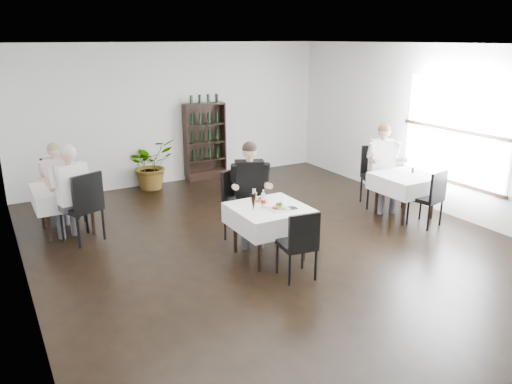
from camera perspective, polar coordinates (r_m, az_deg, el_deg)
room_shell at (r=7.11m, az=3.65°, el=4.27°), size 9.00×9.00×9.00m
window_right at (r=9.43m, az=21.82°, el=6.30°), size 0.06×2.30×1.85m
wine_shelf at (r=11.25m, az=-5.85°, el=5.66°), size 0.90×0.28×1.75m
main_table at (r=7.20m, az=1.51°, el=-2.82°), size 1.03×1.03×0.77m
left_table at (r=8.73m, az=-21.00°, el=-0.37°), size 0.98×0.98×0.77m
right_table at (r=9.24m, az=16.72°, el=0.99°), size 0.98×0.98×0.77m
potted_tree at (r=10.77m, az=-11.92°, el=3.12°), size 1.16×1.08×1.06m
main_chair_far at (r=7.88m, az=-1.85°, el=-0.92°), size 0.67×0.68×1.12m
main_chair_near at (r=6.57m, az=5.01°, el=-5.62°), size 0.49×0.49×0.96m
left_chair_far at (r=9.51m, az=-21.63°, el=0.88°), size 0.51×0.52×1.07m
left_chair_near at (r=8.15m, az=-19.09°, el=-1.19°), size 0.68×0.68×1.13m
right_chair_far at (r=9.79m, az=13.52°, el=2.27°), size 0.68×0.68×1.12m
right_chair_near at (r=8.87m, az=19.34°, el=-0.31°), size 0.53×0.53×0.99m
diner_main at (r=7.67m, az=-0.65°, el=0.81°), size 0.70×0.74×1.59m
diner_left_far at (r=9.26m, az=-21.86°, el=1.65°), size 0.55×0.57×1.38m
diner_left_near at (r=8.12m, az=-20.48°, el=0.61°), size 0.65×0.68×1.58m
diner_right_far at (r=9.50m, az=14.39°, el=3.54°), size 0.71×0.75×1.60m
plate_far at (r=7.36m, az=0.46°, el=-1.02°), size 0.29×0.29×0.07m
plate_near at (r=7.06m, az=2.60°, el=-1.81°), size 0.27×0.27×0.08m
pilsner_dark at (r=6.91m, az=-0.32°, el=-1.19°), size 0.08×0.08×0.33m
pilsner_lager at (r=7.06m, az=-0.12°, el=-0.93°), size 0.07×0.07×0.29m
coke_bottle at (r=7.09m, az=0.84°, el=-0.95°), size 0.07×0.07×0.26m
napkin_cutlery at (r=7.10m, az=4.04°, el=-1.85°), size 0.16×0.18×0.02m
pepper_mill at (r=9.35m, az=17.49°, el=2.40°), size 0.05×0.05×0.11m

